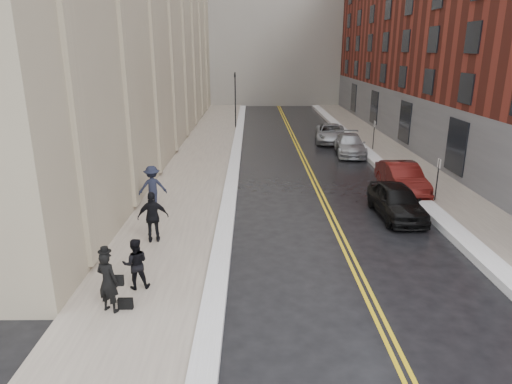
{
  "coord_description": "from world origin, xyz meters",
  "views": [
    {
      "loc": [
        -1.07,
        -13.12,
        7.22
      ],
      "look_at": [
        -0.9,
        4.79,
        1.6
      ],
      "focal_mm": 32.0,
      "sensor_mm": 36.0,
      "label": 1
    }
  ],
  "objects_px": {
    "car_silver_far": "(331,133)",
    "pedestrian_main": "(108,282)",
    "car_black": "(397,201)",
    "car_silver_near": "(350,145)",
    "pedestrian_b": "(153,187)",
    "car_maroon": "(402,178)",
    "pedestrian_c": "(153,217)",
    "pedestrian_a": "(136,264)"
  },
  "relations": [
    {
      "from": "car_black",
      "to": "car_silver_near",
      "type": "distance_m",
      "value": 12.77
    },
    {
      "from": "car_silver_far",
      "to": "pedestrian_b",
      "type": "xyz_separation_m",
      "value": [
        -10.99,
        -16.33,
        0.43
      ]
    },
    {
      "from": "car_silver_far",
      "to": "pedestrian_b",
      "type": "height_order",
      "value": "pedestrian_b"
    },
    {
      "from": "car_silver_far",
      "to": "pedestrian_b",
      "type": "relative_size",
      "value": 2.59
    },
    {
      "from": "car_black",
      "to": "car_silver_far",
      "type": "distance_m",
      "value": 17.28
    },
    {
      "from": "pedestrian_main",
      "to": "pedestrian_c",
      "type": "distance_m",
      "value": 4.9
    },
    {
      "from": "car_silver_far",
      "to": "pedestrian_c",
      "type": "xyz_separation_m",
      "value": [
        -10.15,
        -20.28,
        0.43
      ]
    },
    {
      "from": "car_maroon",
      "to": "pedestrian_main",
      "type": "bearing_deg",
      "value": -136.61
    },
    {
      "from": "car_silver_far",
      "to": "pedestrian_b",
      "type": "distance_m",
      "value": 19.68
    },
    {
      "from": "car_maroon",
      "to": "car_silver_near",
      "type": "height_order",
      "value": "car_maroon"
    },
    {
      "from": "car_maroon",
      "to": "pedestrian_c",
      "type": "distance_m",
      "value": 13.42
    },
    {
      "from": "pedestrian_c",
      "to": "pedestrian_b",
      "type": "bearing_deg",
      "value": -88.38
    },
    {
      "from": "pedestrian_a",
      "to": "pedestrian_c",
      "type": "bearing_deg",
      "value": -99.42
    },
    {
      "from": "pedestrian_main",
      "to": "pedestrian_a",
      "type": "xyz_separation_m",
      "value": [
        0.44,
        1.31,
        -0.1
      ]
    },
    {
      "from": "pedestrian_a",
      "to": "car_silver_far",
      "type": "bearing_deg",
      "value": -125.09
    },
    {
      "from": "car_black",
      "to": "car_maroon",
      "type": "bearing_deg",
      "value": 67.43
    },
    {
      "from": "pedestrian_main",
      "to": "pedestrian_c",
      "type": "xyz_separation_m",
      "value": [
        0.25,
        4.9,
        0.08
      ]
    },
    {
      "from": "pedestrian_b",
      "to": "car_maroon",
      "type": "bearing_deg",
      "value": 178.16
    },
    {
      "from": "car_maroon",
      "to": "pedestrian_c",
      "type": "xyz_separation_m",
      "value": [
        -11.63,
        -6.7,
        0.37
      ]
    },
    {
      "from": "car_maroon",
      "to": "car_silver_near",
      "type": "bearing_deg",
      "value": 94.46
    },
    {
      "from": "car_maroon",
      "to": "car_silver_far",
      "type": "height_order",
      "value": "car_maroon"
    },
    {
      "from": "car_black",
      "to": "car_silver_near",
      "type": "height_order",
      "value": "car_black"
    },
    {
      "from": "pedestrian_b",
      "to": "car_black",
      "type": "bearing_deg",
      "value": 160.8
    },
    {
      "from": "car_silver_near",
      "to": "pedestrian_main",
      "type": "distance_m",
      "value": 23.41
    },
    {
      "from": "pedestrian_main",
      "to": "pedestrian_c",
      "type": "relative_size",
      "value": 0.92
    },
    {
      "from": "car_silver_near",
      "to": "pedestrian_a",
      "type": "bearing_deg",
      "value": -113.65
    },
    {
      "from": "car_black",
      "to": "car_silver_far",
      "type": "xyz_separation_m",
      "value": [
        -0.08,
        17.28,
        -0.03
      ]
    },
    {
      "from": "car_black",
      "to": "pedestrian_a",
      "type": "xyz_separation_m",
      "value": [
        -10.04,
        -6.58,
        0.21
      ]
    },
    {
      "from": "car_silver_near",
      "to": "pedestrian_b",
      "type": "xyz_separation_m",
      "value": [
        -11.62,
        -11.8,
        0.44
      ]
    },
    {
      "from": "car_maroon",
      "to": "pedestrian_b",
      "type": "bearing_deg",
      "value": -168.5
    },
    {
      "from": "car_maroon",
      "to": "car_silver_near",
      "type": "xyz_separation_m",
      "value": [
        -0.85,
        9.06,
        -0.06
      ]
    },
    {
      "from": "pedestrian_b",
      "to": "pedestrian_c",
      "type": "relative_size",
      "value": 1.0
    },
    {
      "from": "car_black",
      "to": "pedestrian_main",
      "type": "relative_size",
      "value": 2.41
    },
    {
      "from": "car_maroon",
      "to": "pedestrian_main",
      "type": "distance_m",
      "value": 16.6
    },
    {
      "from": "pedestrian_b",
      "to": "car_silver_far",
      "type": "bearing_deg",
      "value": -138.19
    },
    {
      "from": "pedestrian_c",
      "to": "car_black",
      "type": "bearing_deg",
      "value": -174.08
    },
    {
      "from": "car_maroon",
      "to": "pedestrian_c",
      "type": "bearing_deg",
      "value": -150.97
    },
    {
      "from": "car_silver_far",
      "to": "pedestrian_a",
      "type": "xyz_separation_m",
      "value": [
        -9.96,
        -23.86,
        0.25
      ]
    },
    {
      "from": "pedestrian_main",
      "to": "pedestrian_a",
      "type": "height_order",
      "value": "pedestrian_main"
    },
    {
      "from": "car_silver_far",
      "to": "pedestrian_main",
      "type": "distance_m",
      "value": 27.24
    },
    {
      "from": "car_maroon",
      "to": "car_silver_near",
      "type": "relative_size",
      "value": 0.96
    },
    {
      "from": "pedestrian_a",
      "to": "pedestrian_c",
      "type": "relative_size",
      "value": 0.82
    }
  ]
}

